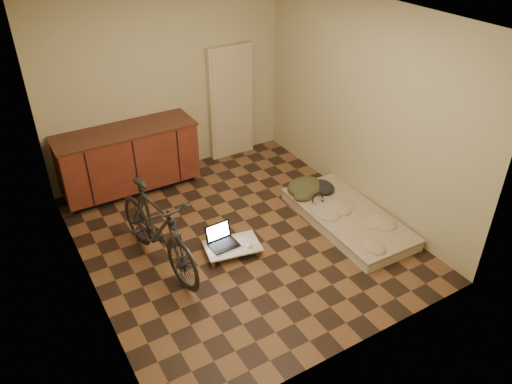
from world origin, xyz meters
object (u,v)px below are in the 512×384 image
bicycle (157,225)px  lap_desk (232,246)px  laptop (222,240)px  futon (347,218)px

bicycle → lap_desk: (0.78, -0.24, -0.44)m
lap_desk → laptop: bearing=143.6°
bicycle → laptop: 0.81m
lap_desk → laptop: 0.14m
lap_desk → laptop: size_ratio=2.11×
lap_desk → bicycle: bearing=174.1°
bicycle → laptop: bicycle is taller
bicycle → futon: (2.30, -0.46, -0.46)m
futon → lap_desk: size_ratio=2.59×
futon → lap_desk: 1.53m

